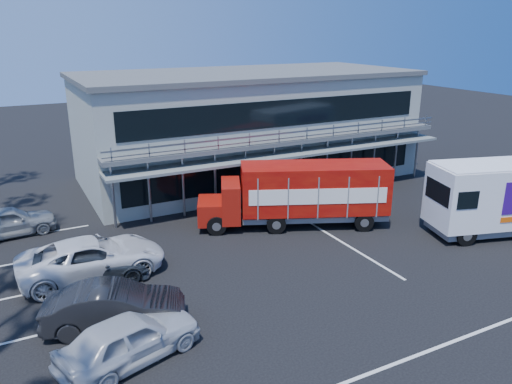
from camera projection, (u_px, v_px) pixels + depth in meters
name	position (u px, v px, depth m)	size (l,w,h in m)	color
ground	(338.00, 271.00, 21.67)	(120.00, 120.00, 0.00)	black
building	(247.00, 125.00, 34.45)	(22.40, 12.00, 7.30)	#9FA597
red_truck	(301.00, 193.00, 26.15)	(9.98, 5.99, 3.33)	maroon
white_van	(505.00, 196.00, 25.17)	(8.01, 4.61, 3.70)	white
parked_car_a	(130.00, 338.00, 15.60)	(1.86, 4.63, 1.58)	silver
parked_car_b	(115.00, 307.00, 17.36)	(1.68, 4.83, 1.59)	black
parked_car_c	(93.00, 258.00, 20.99)	(2.77, 6.00, 1.67)	white
parked_car_d	(95.00, 265.00, 20.70)	(1.87, 4.60, 1.33)	#272E34
parked_car_e	(8.00, 222.00, 25.11)	(1.80, 4.48, 1.53)	gray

